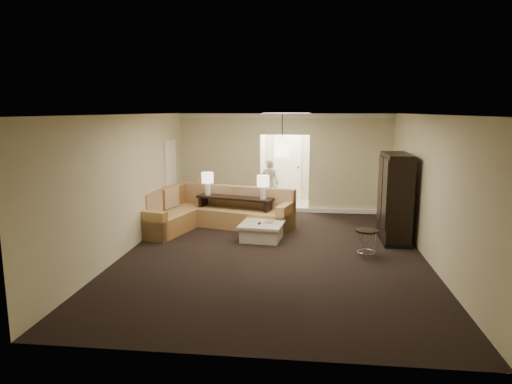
# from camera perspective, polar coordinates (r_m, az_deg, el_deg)

# --- Properties ---
(ground) EXTENTS (8.00, 8.00, 0.00)m
(ground) POSITION_cam_1_polar(r_m,az_deg,el_deg) (9.39, 2.19, -7.69)
(ground) COLOR black
(ground) RESTS_ON ground
(wall_back) EXTENTS (6.00, 0.04, 2.80)m
(wall_back) POSITION_cam_1_polar(r_m,az_deg,el_deg) (13.01, 3.57, 3.63)
(wall_back) COLOR beige
(wall_back) RESTS_ON ground
(wall_front) EXTENTS (6.00, 0.04, 2.80)m
(wall_front) POSITION_cam_1_polar(r_m,az_deg,el_deg) (5.17, -1.11, -6.43)
(wall_front) COLOR beige
(wall_front) RESTS_ON ground
(wall_left) EXTENTS (0.04, 8.00, 2.80)m
(wall_left) POSITION_cam_1_polar(r_m,az_deg,el_deg) (9.75, -15.63, 1.07)
(wall_left) COLOR beige
(wall_left) RESTS_ON ground
(wall_right) EXTENTS (0.04, 8.00, 2.80)m
(wall_right) POSITION_cam_1_polar(r_m,az_deg,el_deg) (9.33, 20.95, 0.38)
(wall_right) COLOR beige
(wall_right) RESTS_ON ground
(ceiling) EXTENTS (6.00, 8.00, 0.02)m
(ceiling) POSITION_cam_1_polar(r_m,az_deg,el_deg) (8.94, 2.31, 9.66)
(ceiling) COLOR white
(ceiling) RESTS_ON wall_back
(crown_molding) EXTENTS (6.00, 0.10, 0.12)m
(crown_molding) POSITION_cam_1_polar(r_m,az_deg,el_deg) (12.88, 3.63, 9.49)
(crown_molding) COLOR white
(crown_molding) RESTS_ON wall_back
(baseboard) EXTENTS (6.00, 0.10, 0.12)m
(baseboard) POSITION_cam_1_polar(r_m,az_deg,el_deg) (13.18, 3.50, -2.19)
(baseboard) COLOR white
(baseboard) RESTS_ON ground
(side_door) EXTENTS (0.05, 0.90, 2.10)m
(side_door) POSITION_cam_1_polar(r_m,az_deg,el_deg) (12.40, -10.59, 1.51)
(side_door) COLOR white
(side_door) RESTS_ON ground
(foyer) EXTENTS (1.44, 2.02, 2.80)m
(foyer) POSITION_cam_1_polar(r_m,az_deg,el_deg) (14.36, 3.85, 3.84)
(foyer) COLOR beige
(foyer) RESTS_ON ground
(sectional_sofa) EXTENTS (3.78, 2.76, 0.97)m
(sectional_sofa) POSITION_cam_1_polar(r_m,az_deg,el_deg) (11.42, -5.93, -2.48)
(sectional_sofa) COLOR brown
(sectional_sofa) RESTS_ON ground
(coffee_table) EXTENTS (1.04, 1.04, 0.39)m
(coffee_table) POSITION_cam_1_polar(r_m,az_deg,el_deg) (10.32, 0.74, -4.91)
(coffee_table) COLOR silver
(coffee_table) RESTS_ON ground
(console_table) EXTENTS (2.00, 0.93, 0.75)m
(console_table) POSITION_cam_1_polar(r_m,az_deg,el_deg) (11.43, -2.66, -2.11)
(console_table) COLOR black
(console_table) RESTS_ON ground
(armoire) EXTENTS (0.58, 1.36, 1.95)m
(armoire) POSITION_cam_1_polar(r_m,az_deg,el_deg) (10.55, 16.95, -0.88)
(armoire) COLOR black
(armoire) RESTS_ON ground
(drink_table) EXTENTS (0.44, 0.44, 0.55)m
(drink_table) POSITION_cam_1_polar(r_m,az_deg,el_deg) (9.34, 13.67, -5.54)
(drink_table) COLOR black
(drink_table) RESTS_ON ground
(table_lamp_left) EXTENTS (0.30, 0.30, 0.58)m
(table_lamp_left) POSITION_cam_1_polar(r_m,az_deg,el_deg) (11.63, -6.08, 1.51)
(table_lamp_left) COLOR white
(table_lamp_left) RESTS_ON console_table
(table_lamp_right) EXTENTS (0.30, 0.30, 0.58)m
(table_lamp_right) POSITION_cam_1_polar(r_m,az_deg,el_deg) (11.02, 0.90, 1.08)
(table_lamp_right) COLOR white
(table_lamp_right) RESTS_ON console_table
(pendant_light) EXTENTS (0.38, 0.38, 1.09)m
(pendant_light) POSITION_cam_1_polar(r_m,az_deg,el_deg) (11.67, 3.27, 5.60)
(pendant_light) COLOR black
(pendant_light) RESTS_ON ceiling
(person) EXTENTS (0.60, 0.41, 1.64)m
(person) POSITION_cam_1_polar(r_m,az_deg,el_deg) (13.42, 1.69, 1.34)
(person) COLOR beige
(person) RESTS_ON ground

